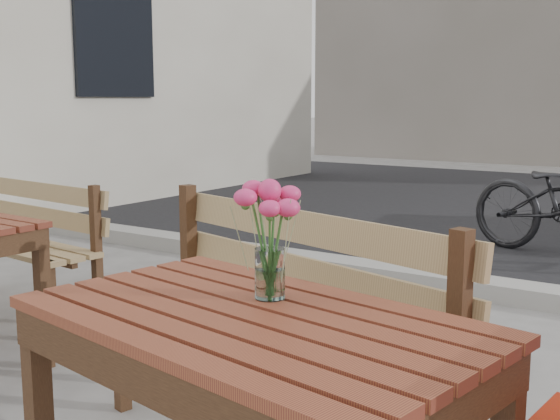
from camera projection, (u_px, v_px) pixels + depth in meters
name	position (u px, v px, depth m)	size (l,w,h in m)	color
main_table	(252.00, 360.00, 1.79)	(1.30, 0.89, 0.74)	#5E2218
main_bench	(280.00, 301.00, 2.50)	(1.57, 0.82, 0.93)	#9C7F51
main_vase	(270.00, 225.00, 1.88)	(0.18, 0.18, 0.33)	white
second_bench	(24.00, 229.00, 4.23)	(1.36, 0.52, 0.83)	#9C7F51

